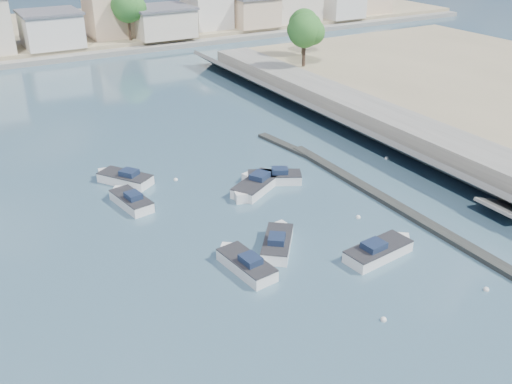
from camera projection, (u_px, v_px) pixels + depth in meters
ground at (163, 113)px, 64.87m from camera, size 400.00×400.00×0.00m
seawall_walkway at (464, 153)px, 51.86m from camera, size 5.00×90.00×1.80m
breakwater at (366, 189)px, 46.73m from camera, size 2.00×31.02×0.35m
far_shore_land at (57, 31)px, 104.86m from camera, size 160.00×40.00×1.40m
far_shore_quay at (88, 55)px, 88.72m from camera, size 160.00×2.50×0.80m
far_town at (138, 14)px, 96.10m from camera, size 113.01×12.80×8.35m
shore_trees at (142, 15)px, 87.64m from camera, size 74.56×38.32×7.92m
motorboat_a at (244, 264)px, 36.55m from camera, size 2.27×5.04×1.48m
motorboat_b at (278, 242)px, 38.90m from camera, size 4.09×4.49×1.48m
motorboat_c at (272, 178)px, 48.22m from camera, size 4.84×3.66×1.48m
motorboat_d at (255, 187)px, 46.69m from camera, size 5.44×4.29×1.48m
motorboat_e at (130, 200)px, 44.50m from camera, size 2.36×4.84×1.48m
motorboat_f at (123, 178)px, 48.14m from camera, size 4.12×4.85×1.48m
motorboat_h at (381, 251)px, 37.95m from camera, size 5.48×2.44×1.48m
mooring_buoys at (334, 205)px, 44.47m from camera, size 19.19×26.75×0.36m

